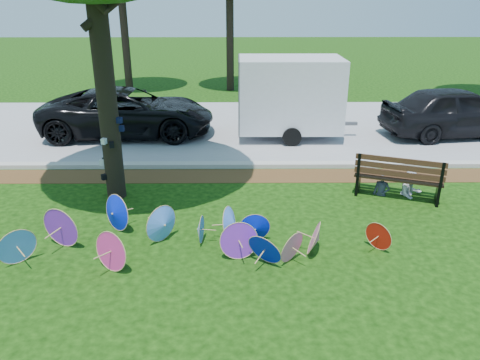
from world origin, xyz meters
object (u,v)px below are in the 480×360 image
Objects in this scene: parasol_pile at (181,233)px; person_left at (383,175)px; park_bench at (399,175)px; black_van at (128,112)px; person_right at (413,171)px; dark_pickup at (456,112)px; cargo_trailer at (290,94)px.

person_left is at bearing 29.02° from parasol_pile.
park_bench is 1.91× the size of person_left.
parasol_pile is at bearing -162.93° from black_van.
parasol_pile is at bearing -169.19° from person_right.
dark_pickup is 4.01× the size of person_right.
cargo_trailer reaches higher than black_van.
black_van is at bearing 131.82° from person_right.
parasol_pile is 1.47× the size of dark_pickup.
person_left is 0.70m from person_right.
dark_pickup reaches higher than black_van.
black_van is 11.01m from dark_pickup.
black_van is at bearing 165.95° from park_bench.
cargo_trailer is at bearing 82.96° from dark_pickup.
person_right is (0.70, 0.00, 0.08)m from person_left.
park_bench is at bearing -67.01° from cargo_trailer.
black_van is 4.65× the size of person_right.
black_van is 9.12m from park_bench.
cargo_trailer is at bearing 101.43° from person_right.
dark_pickup reaches higher than person_right.
cargo_trailer is (-5.61, -0.05, 0.62)m from dark_pickup.
dark_pickup is 5.64m from cargo_trailer.
person_left is at bearing -70.34° from cargo_trailer.
park_bench is (7.48, -5.20, -0.26)m from black_van.
person_right is (0.35, 0.05, 0.08)m from park_bench.
cargo_trailer is 5.47m from park_bench.
person_left is at bearing 165.14° from person_right.
dark_pickup reaches higher than park_bench.
cargo_trailer is 3.10× the size of person_left.
black_van is 1.16× the size of dark_pickup.
person_right is at bearing 28.87° from park_bench.
cargo_trailer is at bearing 133.47° from park_bench.
park_bench is at bearing 137.36° from dark_pickup.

